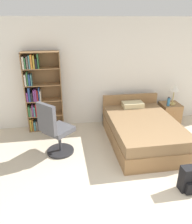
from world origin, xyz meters
TOP-DOWN VIEW (x-y plane):
  - ground_plane at (0.00, 0.00)m, footprint 14.00×14.00m
  - wall_back at (0.00, 3.23)m, footprint 9.00×0.06m
  - bookshelf at (-1.75, 3.02)m, footprint 0.84×0.27m
  - bed at (0.48, 2.06)m, footprint 1.40×2.06m
  - office_chair at (-1.39, 1.85)m, footprint 0.72×0.72m
  - nightstand at (1.54, 2.89)m, footprint 0.49×0.49m
  - table_lamp at (1.58, 2.88)m, footprint 0.24×0.24m
  - water_bottle at (1.41, 2.78)m, footprint 0.07×0.07m
  - backpack_black at (0.72, 0.49)m, footprint 0.34×0.23m

SIDE VIEW (x-z plane):
  - ground_plane at x=0.00m, z-range 0.00..0.00m
  - backpack_black at x=0.72m, z-range -0.01..0.42m
  - nightstand at x=1.54m, z-range 0.00..0.52m
  - bed at x=0.48m, z-range -0.12..0.68m
  - office_chair at x=-1.39m, z-range -0.05..1.10m
  - water_bottle at x=1.41m, z-range 0.52..0.75m
  - table_lamp at x=1.58m, z-range 0.67..1.18m
  - bookshelf at x=-1.75m, z-range 0.00..1.89m
  - wall_back at x=0.00m, z-range 0.00..2.60m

